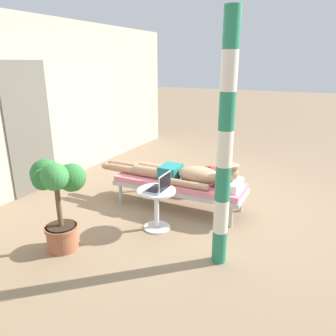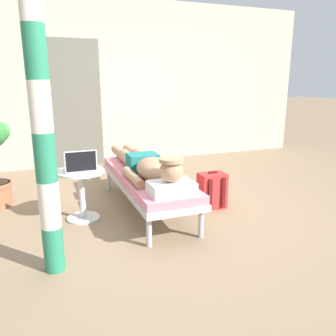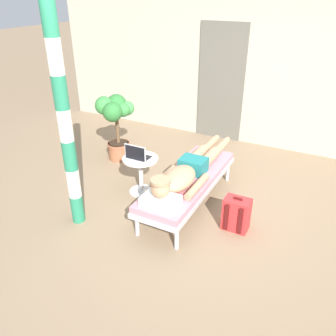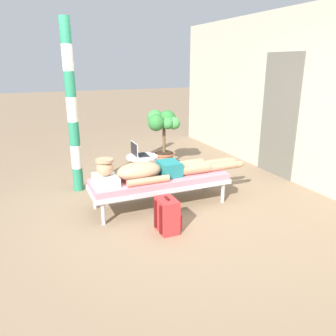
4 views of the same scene
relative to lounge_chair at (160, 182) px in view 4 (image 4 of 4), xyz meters
The scene contains 10 objects.
ground_plane 0.44m from the lounge_chair, 34.58° to the right, with size 40.00×40.00×0.00m, color #8C7256.
house_wall_back 2.65m from the lounge_chair, 90.00° to the left, with size 7.60×0.20×2.70m, color #B2AD99.
house_door_panel 2.48m from the lounge_chair, 101.11° to the left, with size 0.84×0.03×2.04m, color #625F54.
lounge_chair is the anchor object (origin of this frame).
person_reclining 0.19m from the lounge_chair, 90.00° to the right, with size 0.53×2.17×0.33m.
side_table 0.70m from the lounge_chair, behind, with size 0.48×0.48×0.52m.
laptop 0.74m from the lounge_chair, behind, with size 0.31×0.24×0.23m.
backpack 0.75m from the lounge_chair, 15.62° to the right, with size 0.30×0.26×0.42m.
potted_plant 1.78m from the lounge_chair, 156.16° to the left, with size 0.49×0.59×1.06m.
porch_post 1.66m from the lounge_chair, 137.95° to the right, with size 0.15×0.15×2.47m.
Camera 4 is at (3.67, -1.42, 1.88)m, focal length 35.42 mm.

